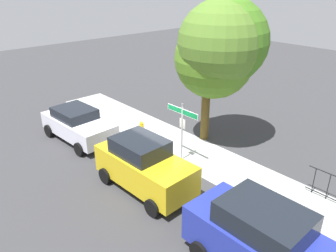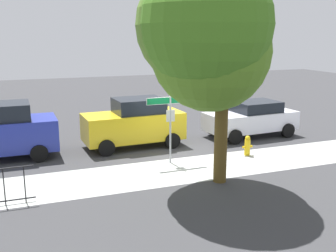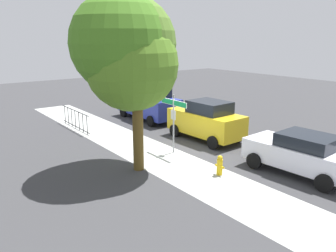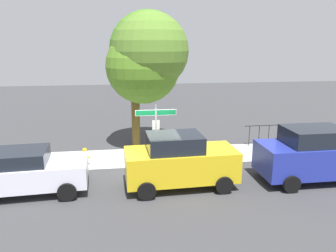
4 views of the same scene
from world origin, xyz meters
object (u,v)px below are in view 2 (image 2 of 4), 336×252
at_px(shade_tree, 205,33).
at_px(car_white, 251,118).
at_px(street_sign, 170,112).
at_px(car_yellow, 134,123).
at_px(fire_hydrant, 247,146).

height_order(shade_tree, car_white, shade_tree).
relative_size(street_sign, car_yellow, 0.64).
relative_size(street_sign, shade_tree, 0.39).
height_order(shade_tree, car_yellow, shade_tree).
distance_m(street_sign, shade_tree, 3.63).
height_order(street_sign, shade_tree, shade_tree).
height_order(street_sign, fire_hydrant, street_sign).
bearing_deg(car_yellow, fire_hydrant, 141.11).
bearing_deg(car_white, shade_tree, 41.54).
bearing_deg(shade_tree, street_sign, -86.52).
height_order(car_yellow, fire_hydrant, car_yellow).
xyz_separation_m(shade_tree, car_yellow, (0.74, -4.94, -3.61)).
bearing_deg(car_yellow, shade_tree, 96.35).
bearing_deg(shade_tree, car_yellow, -81.43).
bearing_deg(fire_hydrant, shade_tree, 36.43).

